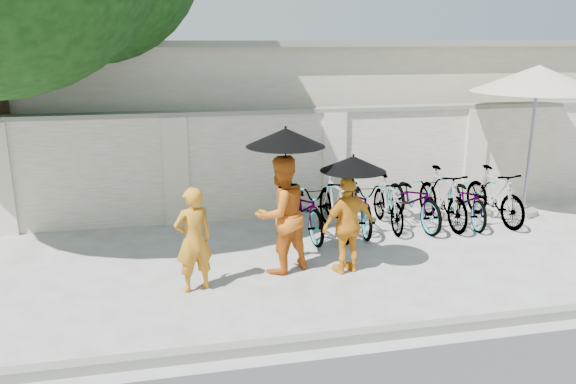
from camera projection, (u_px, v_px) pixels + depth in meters
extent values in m
plane|color=#BEBEBE|center=(258.00, 286.00, 7.83)|extent=(80.00, 80.00, 0.00)
cube|color=slate|center=(283.00, 345.00, 6.22)|extent=(40.00, 0.16, 0.12)
cube|color=white|center=(282.00, 165.00, 10.80)|extent=(20.00, 0.30, 2.00)
cube|color=beige|center=(290.00, 110.00, 14.43)|extent=(14.00, 6.00, 3.20)
imported|color=#C47B1A|center=(193.00, 240.00, 7.54)|extent=(0.61, 0.50, 1.46)
imported|color=#CB6116|center=(281.00, 214.00, 8.15)|extent=(1.05, 0.96, 1.75)
cylinder|color=black|center=(286.00, 173.00, 7.92)|extent=(0.02, 0.02, 1.03)
cone|color=black|center=(286.00, 137.00, 7.79)|extent=(1.12, 1.12, 0.26)
imported|color=orange|center=(348.00, 225.00, 8.15)|extent=(0.92, 0.59, 1.46)
cylinder|color=black|center=(352.00, 192.00, 7.94)|extent=(0.02, 0.02, 0.83)
cone|color=black|center=(353.00, 163.00, 7.83)|extent=(0.93, 0.93, 0.21)
cylinder|color=slate|center=(523.00, 212.00, 11.07)|extent=(0.55, 0.55, 0.11)
cylinder|color=slate|center=(530.00, 150.00, 10.75)|extent=(0.06, 0.06, 2.59)
cone|color=#C9B08F|center=(538.00, 79.00, 10.40)|extent=(2.59, 2.59, 0.49)
imported|color=slate|center=(305.00, 208.00, 9.80)|extent=(0.83, 1.94, 0.99)
imported|color=slate|center=(335.00, 204.00, 9.83)|extent=(0.54, 1.81, 1.08)
imported|color=slate|center=(360.00, 204.00, 10.10)|extent=(0.82, 1.87, 0.95)
imported|color=slate|center=(388.00, 203.00, 10.17)|extent=(0.53, 1.61, 0.95)
imported|color=slate|center=(414.00, 199.00, 10.32)|extent=(0.86, 1.96, 1.00)
imported|color=slate|center=(442.00, 197.00, 10.32)|extent=(0.56, 1.79, 1.06)
imported|color=slate|center=(467.00, 199.00, 10.47)|extent=(0.80, 1.79, 0.91)
imported|color=slate|center=(494.00, 195.00, 10.51)|extent=(0.64, 1.76, 1.03)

